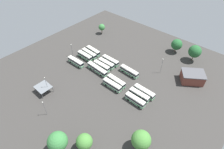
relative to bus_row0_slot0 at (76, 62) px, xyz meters
The scene contains 27 objects.
ground_plane 22.64m from the bus_row0_slot0, 17.46° to the left, with size 120.96×120.96×0.00m, color #383533.
bus_row0_slot0 is the anchor object (origin of this frame).
bus_row0_slot2 7.33m from the bus_row0_slot0, 91.18° to the left, with size 10.52×2.65×3.59m.
bus_row0_slot3 10.66m from the bus_row0_slot0, 89.35° to the left, with size 11.13×2.84×3.59m.
bus_row0_slot4 14.27m from the bus_row0_slot0, 90.02° to the left, with size 10.60×3.15×3.59m.
bus_row1_slot1 14.48m from the bus_row0_slot0, 14.12° to the left, with size 13.83×3.06×3.59m.
bus_row1_slot2 15.80m from the bus_row0_slot0, 26.29° to the left, with size 10.72×2.60×3.59m.
bus_row1_slot3 17.97m from the bus_row0_slot0, 35.33° to the left, with size 10.41×2.57×3.59m.
bus_row1_slot4 20.29m from the bus_row0_slot0, 43.71° to the left, with size 10.98×2.55×3.59m.
bus_row2_slot0 28.57m from the bus_row0_slot0, ahead, with size 10.80×2.57×3.59m.
bus_row2_slot1 28.60m from the bus_row0_slot0, ahead, with size 10.93×2.87×3.59m.
bus_row2_slot4 31.82m from the bus_row0_slot0, 25.56° to the left, with size 11.36×2.92×3.59m.
bus_row3_slot0 43.21m from the bus_row0_slot0, ahead, with size 10.35×2.62×3.59m.
bus_row3_slot1 42.98m from the bus_row0_slot0, ahead, with size 10.56×2.55×3.59m.
bus_row3_slot2 43.92m from the bus_row0_slot0, ahead, with size 11.18×2.69×3.59m.
depot_building 64.94m from the bus_row0_slot0, 28.50° to the left, with size 14.33×13.58×5.73m.
maintenance_shelter 25.29m from the bus_row0_slot0, 79.46° to the right, with size 7.54×6.76×3.45m.
lamp_post_far_corner 36.59m from the bus_row0_slot0, 61.59° to the right, with size 0.56×0.28×8.52m.
lamp_post_mid_lot 9.28m from the bus_row0_slot0, 151.91° to the left, with size 0.56×0.28×8.34m.
lamp_post_by_building 24.49m from the bus_row0_slot0, 74.91° to the right, with size 0.56×0.28×9.73m.
lamp_post_near_entrance 48.94m from the bus_row0_slot0, 32.67° to the left, with size 0.56×0.28×9.45m.
tree_northeast 62.79m from the bus_row0_slot0, 52.75° to the left, with size 6.78×6.78×8.89m.
tree_west_edge 38.38m from the bus_row0_slot0, 109.89° to the left, with size 4.54×4.54×7.32m.
tree_north_edge 69.72m from the bus_row0_slot0, 44.25° to the left, with size 7.35×7.35×10.23m.
tree_south_edge 52.52m from the bus_row0_slot0, 47.18° to the right, with size 7.47×7.47×10.45m.
tree_east_edge 60.56m from the bus_row0_slot0, 17.05° to the right, with size 7.40×7.40×9.82m.
tree_northwest 52.82m from the bus_row0_slot0, 36.85° to the right, with size 6.22×6.22×8.33m.
Camera 1 is at (50.90, -57.50, 69.93)m, focal length 30.04 mm.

